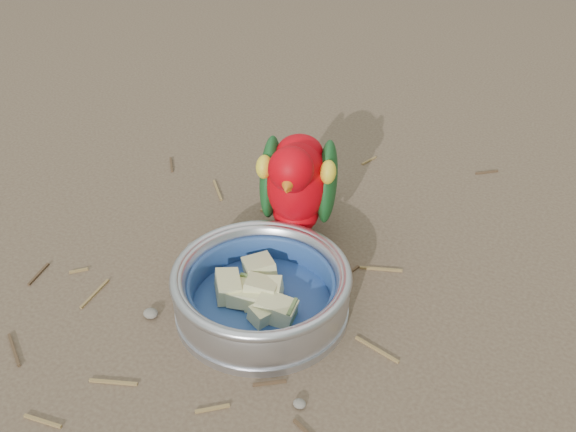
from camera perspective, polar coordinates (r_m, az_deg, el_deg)
The scene contains 6 objects.
ground at distance 0.78m, azimuth -4.70°, elevation -7.82°, with size 60.00×60.00×0.00m, color brown.
food_bowl at distance 0.76m, azimuth -2.32°, elevation -8.02°, with size 0.20×0.20×0.02m, color #B2B2BA.
bowl_wall at distance 0.74m, azimuth -2.38°, elevation -6.32°, with size 0.20×0.20×0.04m, color #B2B2BA, non-canonical shape.
fruit_wedges at distance 0.75m, azimuth -2.36°, elevation -6.73°, with size 0.12×0.12×0.03m, color beige, non-canonical shape.
lory_parrot at distance 0.82m, azimuth 0.81°, elevation 2.14°, with size 0.10×0.21×0.17m, color #C0000A, non-canonical shape.
ground_debris at distance 0.81m, azimuth -4.23°, elevation -5.40°, with size 0.90×0.80×0.01m, color olive, non-canonical shape.
Camera 1 is at (0.33, -0.47, 0.53)m, focal length 40.00 mm.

